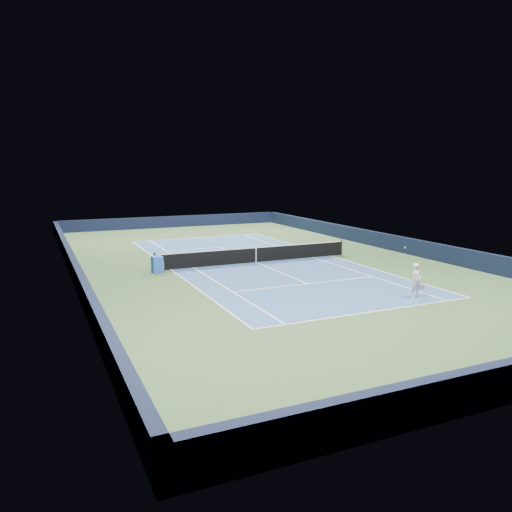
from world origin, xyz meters
name	(u,v)px	position (x,y,z in m)	size (l,w,h in m)	color
ground	(256,262)	(0.00, 0.00, 0.00)	(40.00, 40.00, 0.00)	#334F2B
wall_far	(173,222)	(0.00, 19.82, 0.55)	(22.00, 0.35, 1.10)	black
wall_right	(393,243)	(10.82, 0.00, 0.55)	(0.35, 40.00, 1.10)	black
wall_left	(74,268)	(-10.82, 0.00, 0.55)	(0.35, 40.00, 1.10)	black
court_surface	(256,262)	(0.00, 0.00, 0.00)	(10.97, 23.77, 0.01)	#2D4E80
baseline_far	(198,238)	(0.00, 11.88, 0.01)	(10.97, 0.08, 0.00)	white
baseline_near	(373,312)	(0.00, -11.88, 0.01)	(10.97, 0.08, 0.00)	white
sideline_doubles_right	(330,256)	(5.49, 0.00, 0.01)	(0.08, 23.77, 0.00)	white
sideline_doubles_left	(171,269)	(-5.49, 0.00, 0.01)	(0.08, 23.77, 0.00)	white
sideline_singles_right	(312,257)	(4.12, 0.00, 0.01)	(0.08, 23.77, 0.00)	white
sideline_singles_left	(193,268)	(-4.12, 0.00, 0.01)	(0.08, 23.77, 0.00)	white
service_line_far	(221,247)	(0.00, 6.40, 0.01)	(8.23, 0.08, 0.00)	white
service_line_near	(307,284)	(0.00, -6.40, 0.01)	(8.23, 0.08, 0.00)	white
center_service_line	(256,262)	(0.00, 0.00, 0.01)	(0.08, 12.80, 0.00)	white
center_mark_far	(199,238)	(0.00, 11.73, 0.01)	(0.08, 0.30, 0.00)	white
center_mark_near	(371,311)	(0.00, -11.73, 0.01)	(0.08, 0.30, 0.00)	white
tennis_net	(256,254)	(0.00, 0.00, 0.50)	(12.90, 0.10, 1.07)	black
sponsor_cube	(157,265)	(-6.40, -0.54, 0.47)	(0.64, 0.57, 0.95)	blue
tennis_player	(417,281)	(3.24, -10.80, 0.80)	(0.77, 1.26, 2.21)	silver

